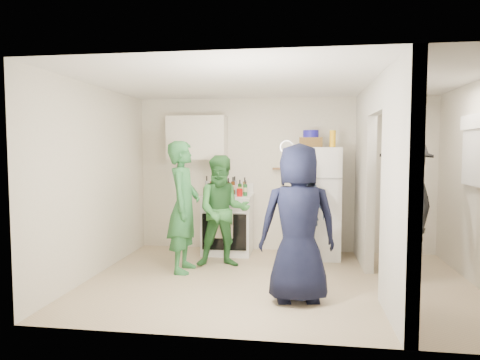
# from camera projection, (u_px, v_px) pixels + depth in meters

# --- Properties ---
(floor) EXTENTS (4.80, 4.80, 0.00)m
(floor) POSITION_uv_depth(u_px,v_px,m) (277.00, 281.00, 5.39)
(floor) COLOR tan
(floor) RESTS_ON ground
(wall_back) EXTENTS (4.80, 0.00, 4.80)m
(wall_back) POSITION_uv_depth(u_px,v_px,m) (283.00, 175.00, 6.98)
(wall_back) COLOR silver
(wall_back) RESTS_ON floor
(wall_front) EXTENTS (4.80, 0.00, 4.80)m
(wall_front) POSITION_uv_depth(u_px,v_px,m) (268.00, 198.00, 3.62)
(wall_front) COLOR silver
(wall_front) RESTS_ON floor
(wall_left) EXTENTS (0.00, 3.40, 3.40)m
(wall_left) POSITION_uv_depth(u_px,v_px,m) (96.00, 181.00, 5.64)
(wall_left) COLOR silver
(wall_left) RESTS_ON floor
(ceiling) EXTENTS (4.80, 4.80, 0.00)m
(ceiling) POSITION_uv_depth(u_px,v_px,m) (279.00, 81.00, 5.21)
(ceiling) COLOR white
(ceiling) RESTS_ON wall_back
(partition_pier_back) EXTENTS (0.12, 1.20, 2.50)m
(partition_pier_back) POSITION_uv_depth(u_px,v_px,m) (365.00, 178.00, 6.22)
(partition_pier_back) COLOR silver
(partition_pier_back) RESTS_ON floor
(partition_pier_front) EXTENTS (0.12, 1.20, 2.50)m
(partition_pier_front) POSITION_uv_depth(u_px,v_px,m) (399.00, 193.00, 4.05)
(partition_pier_front) COLOR silver
(partition_pier_front) RESTS_ON floor
(partition_header) EXTENTS (0.12, 1.00, 0.40)m
(partition_header) POSITION_uv_depth(u_px,v_px,m) (380.00, 96.00, 5.06)
(partition_header) COLOR silver
(partition_header) RESTS_ON partition_pier_back
(stove) EXTENTS (0.79, 0.66, 0.94)m
(stove) POSITION_uv_depth(u_px,v_px,m) (228.00, 224.00, 6.83)
(stove) COLOR white
(stove) RESTS_ON floor
(upper_cabinet) EXTENTS (0.95, 0.34, 0.70)m
(upper_cabinet) POSITION_uv_depth(u_px,v_px,m) (197.00, 138.00, 6.96)
(upper_cabinet) COLOR silver
(upper_cabinet) RESTS_ON wall_back
(fridge) EXTENTS (0.70, 0.68, 1.70)m
(fridge) POSITION_uv_depth(u_px,v_px,m) (317.00, 202.00, 6.58)
(fridge) COLOR white
(fridge) RESTS_ON floor
(wicker_basket) EXTENTS (0.35, 0.25, 0.15)m
(wicker_basket) POSITION_uv_depth(u_px,v_px,m) (311.00, 142.00, 6.58)
(wicker_basket) COLOR brown
(wicker_basket) RESTS_ON fridge
(blue_bowl) EXTENTS (0.24, 0.24, 0.11)m
(blue_bowl) POSITION_uv_depth(u_px,v_px,m) (311.00, 134.00, 6.57)
(blue_bowl) COLOR #1B1698
(blue_bowl) RESTS_ON wicker_basket
(yellow_cup_stack_top) EXTENTS (0.09, 0.09, 0.25)m
(yellow_cup_stack_top) POSITION_uv_depth(u_px,v_px,m) (333.00, 139.00, 6.38)
(yellow_cup_stack_top) COLOR yellow
(yellow_cup_stack_top) RESTS_ON fridge
(wall_clock) EXTENTS (0.22, 0.02, 0.22)m
(wall_clock) POSITION_uv_depth(u_px,v_px,m) (287.00, 147.00, 6.92)
(wall_clock) COLOR white
(wall_clock) RESTS_ON wall_back
(spice_shelf) EXTENTS (0.35, 0.08, 0.03)m
(spice_shelf) POSITION_uv_depth(u_px,v_px,m) (283.00, 169.00, 6.92)
(spice_shelf) COLOR olive
(spice_shelf) RESTS_ON wall_back
(nook_window) EXTENTS (0.03, 0.70, 0.80)m
(nook_window) POSITION_uv_depth(u_px,v_px,m) (477.00, 151.00, 5.14)
(nook_window) COLOR black
(nook_window) RESTS_ON wall_right
(nook_window_frame) EXTENTS (0.04, 0.76, 0.86)m
(nook_window_frame) POSITION_uv_depth(u_px,v_px,m) (476.00, 151.00, 5.14)
(nook_window_frame) COLOR white
(nook_window_frame) RESTS_ON wall_right
(nook_valance) EXTENTS (0.04, 0.82, 0.18)m
(nook_valance) POSITION_uv_depth(u_px,v_px,m) (475.00, 121.00, 5.12)
(nook_valance) COLOR white
(nook_valance) RESTS_ON wall_right
(yellow_cup_stack_stove) EXTENTS (0.09, 0.09, 0.25)m
(yellow_cup_stack_stove) POSITION_uv_depth(u_px,v_px,m) (218.00, 188.00, 6.59)
(yellow_cup_stack_stove) COLOR yellow
(yellow_cup_stack_stove) RESTS_ON stove
(red_cup) EXTENTS (0.09, 0.09, 0.12)m
(red_cup) POSITION_uv_depth(u_px,v_px,m) (240.00, 193.00, 6.57)
(red_cup) COLOR #AE0E0B
(red_cup) RESTS_ON stove
(person_green_left) EXTENTS (0.43, 0.65, 1.78)m
(person_green_left) POSITION_uv_depth(u_px,v_px,m) (184.00, 207.00, 5.80)
(person_green_left) COLOR #2F773B
(person_green_left) RESTS_ON floor
(person_green_center) EXTENTS (0.88, 0.76, 1.58)m
(person_green_center) POSITION_uv_depth(u_px,v_px,m) (223.00, 211.00, 6.04)
(person_green_center) COLOR #357634
(person_green_center) RESTS_ON floor
(person_denim) EXTENTS (0.87, 0.89, 1.50)m
(person_denim) POSITION_uv_depth(u_px,v_px,m) (304.00, 214.00, 5.99)
(person_denim) COLOR #345171
(person_denim) RESTS_ON floor
(person_navy) EXTENTS (0.93, 0.68, 1.73)m
(person_navy) POSITION_uv_depth(u_px,v_px,m) (298.00, 223.00, 4.63)
(person_navy) COLOR black
(person_navy) RESTS_ON floor
(person_nook) EXTENTS (0.81, 1.25, 1.82)m
(person_nook) POSITION_uv_depth(u_px,v_px,m) (405.00, 209.00, 5.43)
(person_nook) COLOR black
(person_nook) RESTS_ON floor
(bottle_a) EXTENTS (0.07, 0.07, 0.27)m
(bottle_a) POSITION_uv_depth(u_px,v_px,m) (212.00, 185.00, 6.96)
(bottle_a) COLOR brown
(bottle_a) RESTS_ON stove
(bottle_b) EXTENTS (0.08, 0.08, 0.24)m
(bottle_b) POSITION_uv_depth(u_px,v_px,m) (216.00, 188.00, 6.72)
(bottle_b) COLOR #164222
(bottle_b) RESTS_ON stove
(bottle_c) EXTENTS (0.07, 0.07, 0.27)m
(bottle_c) POSITION_uv_depth(u_px,v_px,m) (224.00, 186.00, 6.95)
(bottle_c) COLOR #AAB5B8
(bottle_c) RESTS_ON stove
(bottle_d) EXTENTS (0.06, 0.06, 0.27)m
(bottle_d) POSITION_uv_depth(u_px,v_px,m) (229.00, 187.00, 6.74)
(bottle_d) COLOR maroon
(bottle_d) RESTS_ON stove
(bottle_e) EXTENTS (0.07, 0.07, 0.28)m
(bottle_e) POSITION_uv_depth(u_px,v_px,m) (235.00, 185.00, 6.97)
(bottle_e) COLOR #A1A5B3
(bottle_e) RESTS_ON stove
(bottle_f) EXTENTS (0.06, 0.06, 0.24)m
(bottle_f) POSITION_uv_depth(u_px,v_px,m) (240.00, 187.00, 6.79)
(bottle_f) COLOR #173F17
(bottle_f) RESTS_ON stove
(bottle_g) EXTENTS (0.06, 0.06, 0.27)m
(bottle_g) POSITION_uv_depth(u_px,v_px,m) (245.00, 186.00, 6.89)
(bottle_g) COLOR olive
(bottle_g) RESTS_ON stove
(bottle_h) EXTENTS (0.06, 0.06, 0.31)m
(bottle_h) POSITION_uv_depth(u_px,v_px,m) (207.00, 186.00, 6.72)
(bottle_h) COLOR #A9AFB5
(bottle_h) RESTS_ON stove
(bottle_i) EXTENTS (0.07, 0.07, 0.28)m
(bottle_i) POSITION_uv_depth(u_px,v_px,m) (233.00, 186.00, 6.87)
(bottle_i) COLOR #4B230C
(bottle_i) RESTS_ON stove
(bottle_j) EXTENTS (0.06, 0.06, 0.25)m
(bottle_j) POSITION_uv_depth(u_px,v_px,m) (245.00, 188.00, 6.63)
(bottle_j) COLOR #1F5C29
(bottle_j) RESTS_ON stove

